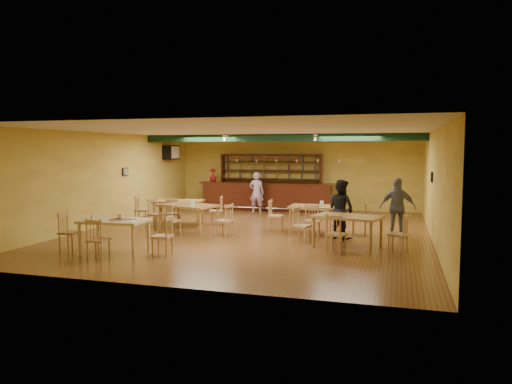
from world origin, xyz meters
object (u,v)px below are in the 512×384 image
(dining_table_a, at_px, (179,212))
(dining_table_b, at_px, (317,219))
(near_table, at_px, (115,236))
(dining_table_c, at_px, (189,219))
(patron_bar, at_px, (257,192))
(bar_counter, at_px, (267,196))
(patron_right_a, at_px, (341,209))
(dining_table_d, at_px, (347,232))

(dining_table_a, bearing_deg, dining_table_b, -16.10)
(dining_table_b, height_order, near_table, near_table)
(dining_table_c, xyz_separation_m, near_table, (-0.48, -3.14, -0.01))
(dining_table_a, relative_size, patron_bar, 1.00)
(dining_table_a, xyz_separation_m, near_table, (0.51, -4.56, 0.01))
(bar_counter, height_order, patron_bar, patron_bar)
(dining_table_a, bearing_deg, patron_right_a, -23.79)
(bar_counter, relative_size, dining_table_c, 3.31)
(near_table, relative_size, patron_right_a, 0.92)
(dining_table_b, bearing_deg, dining_table_d, -62.23)
(patron_right_a, bearing_deg, dining_table_b, -8.28)
(dining_table_c, relative_size, patron_right_a, 1.02)
(patron_bar, bearing_deg, dining_table_b, 126.36)
(dining_table_a, relative_size, dining_table_b, 1.00)
(dining_table_c, distance_m, near_table, 3.18)
(dining_table_b, bearing_deg, patron_bar, 126.73)
(near_table, distance_m, patron_bar, 8.20)
(bar_counter, bearing_deg, near_table, -98.25)
(patron_bar, bearing_deg, dining_table_c, 81.30)
(dining_table_a, relative_size, near_table, 1.05)
(patron_right_a, bearing_deg, dining_table_a, 25.02)
(dining_table_c, bearing_deg, dining_table_b, 31.97)
(near_table, xyz_separation_m, patron_right_a, (4.92, 3.44, 0.42))
(bar_counter, relative_size, patron_bar, 3.49)
(dining_table_c, relative_size, dining_table_d, 1.03)
(bar_counter, relative_size, dining_table_b, 3.48)
(bar_counter, distance_m, patron_bar, 0.87)
(patron_bar, bearing_deg, bar_counter, -103.59)
(near_table, xyz_separation_m, patron_bar, (1.12, 8.11, 0.39))
(dining_table_c, distance_m, patron_bar, 5.02)
(dining_table_b, bearing_deg, dining_table_a, 174.97)
(bar_counter, xyz_separation_m, patron_right_a, (3.62, -5.50, 0.26))
(bar_counter, xyz_separation_m, dining_table_a, (-1.81, -4.37, -0.17))
(bar_counter, relative_size, dining_table_a, 3.49)
(bar_counter, relative_size, dining_table_d, 3.40)
(dining_table_b, xyz_separation_m, dining_table_d, (1.10, -2.01, 0.01))
(dining_table_a, height_order, patron_right_a, patron_right_a)
(dining_table_a, distance_m, dining_table_d, 6.19)
(near_table, height_order, patron_bar, patron_bar)
(dining_table_a, bearing_deg, patron_bar, 53.22)
(dining_table_a, relative_size, dining_table_d, 0.97)
(dining_table_d, height_order, near_table, dining_table_d)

